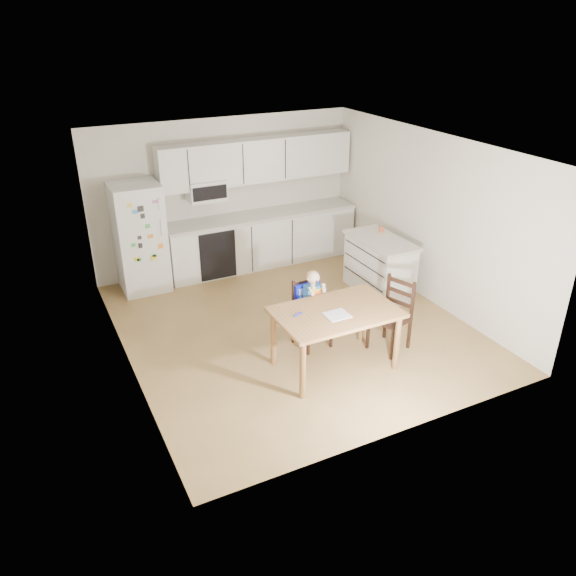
% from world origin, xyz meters
% --- Properties ---
extents(room, '(4.52, 5.01, 2.51)m').
position_xyz_m(room, '(0.00, 0.48, 1.25)').
color(room, olive).
rests_on(room, ground).
extents(refrigerator, '(0.72, 0.70, 1.70)m').
position_xyz_m(refrigerator, '(-1.55, 2.15, 0.85)').
color(refrigerator, silver).
rests_on(refrigerator, ground).
extents(kitchen_run, '(3.37, 0.62, 2.15)m').
position_xyz_m(kitchen_run, '(0.50, 2.24, 0.88)').
color(kitchen_run, silver).
rests_on(kitchen_run, ground).
extents(kitchen_island, '(0.63, 1.21, 0.89)m').
position_xyz_m(kitchen_island, '(1.70, 0.36, 0.45)').
color(kitchen_island, silver).
rests_on(kitchen_island, ground).
extents(red_cup, '(0.07, 0.07, 0.09)m').
position_xyz_m(red_cup, '(1.87, 0.62, 0.93)').
color(red_cup, '#D8552B').
rests_on(red_cup, kitchen_island).
extents(dining_table, '(1.46, 0.94, 0.78)m').
position_xyz_m(dining_table, '(0.01, -1.13, 0.68)').
color(dining_table, brown).
rests_on(dining_table, ground).
extents(napkin, '(0.28, 0.24, 0.01)m').
position_xyz_m(napkin, '(-0.04, -1.23, 0.79)').
color(napkin, '#BBBBC1').
rests_on(napkin, dining_table).
extents(toddler_spoon, '(0.12, 0.06, 0.02)m').
position_xyz_m(toddler_spoon, '(-0.46, -1.02, 0.79)').
color(toddler_spoon, '#121FCF').
rests_on(toddler_spoon, dining_table).
extents(chair_booster, '(0.43, 0.43, 1.06)m').
position_xyz_m(chair_booster, '(0.01, -0.51, 0.64)').
color(chair_booster, black).
rests_on(chair_booster, ground).
extents(chair_side, '(0.53, 0.53, 0.95)m').
position_xyz_m(chair_side, '(0.95, -1.05, 0.54)').
color(chair_side, black).
rests_on(chair_side, ground).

